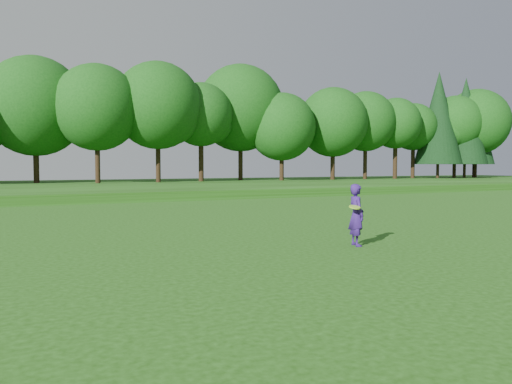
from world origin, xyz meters
name	(u,v)px	position (x,y,z in m)	size (l,w,h in m)	color
ground	(352,249)	(0.00, 0.00, 0.00)	(140.00, 140.00, 0.00)	#1A420C
berm	(106,187)	(0.00, 34.00, 0.30)	(130.00, 30.00, 0.60)	#1A420C
walking_path	(149,201)	(0.00, 20.00, 0.02)	(130.00, 1.60, 0.04)	gray
treeline	(96,102)	(0.00, 38.00, 8.10)	(104.00, 7.00, 15.00)	#11440F
woman	(356,215)	(0.42, 0.37, 0.84)	(0.66, 0.72, 1.68)	navy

